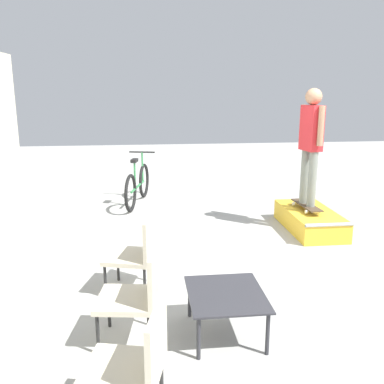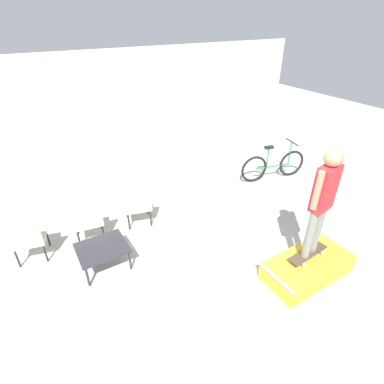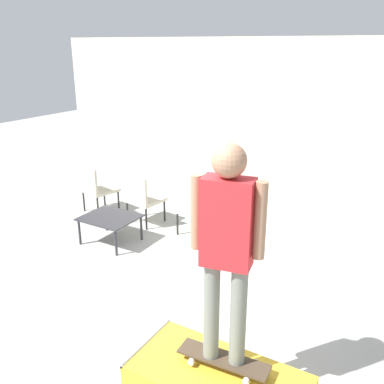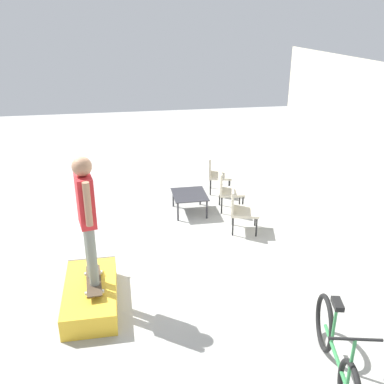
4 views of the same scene
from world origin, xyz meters
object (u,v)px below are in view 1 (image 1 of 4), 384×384
object	(u,v)px
skateboard_on_ramp	(307,205)
bicycle	(138,185)
patio_chair_center	(137,292)
skate_ramp_box	(310,220)
patio_chair_left	(135,362)
patio_chair_right	(138,250)
person_skater	(311,137)
coffee_table	(226,297)

from	to	relation	value
skateboard_on_ramp	bicycle	world-z (taller)	bicycle
skateboard_on_ramp	patio_chair_center	size ratio (longest dim) A/B	0.91
skate_ramp_box	skateboard_on_ramp	distance (m)	0.25
skate_ramp_box	patio_chair_left	xyz separation A→B (m)	(-3.83, 2.73, 0.32)
patio_chair_right	person_skater	bearing A→B (deg)	139.78
skateboard_on_ramp	patio_chair_left	world-z (taller)	patio_chair_left
patio_chair_left	bicycle	distance (m)	5.72
skate_ramp_box	coffee_table	xyz separation A→B (m)	(-2.81, 1.92, 0.21)
skate_ramp_box	person_skater	xyz separation A→B (m)	(0.02, 0.06, 1.33)
skateboard_on_ramp	patio_chair_left	xyz separation A→B (m)	(-3.85, 2.66, 0.08)
skate_ramp_box	patio_chair_center	world-z (taller)	patio_chair_center
person_skater	coffee_table	bearing A→B (deg)	136.10
patio_chair_right	bicycle	bearing A→B (deg)	-164.47
person_skater	patio_chair_left	bearing A→B (deg)	134.68
bicycle	skate_ramp_box	bearing A→B (deg)	-111.19
skate_ramp_box	patio_chair_right	distance (m)	3.30
patio_chair_left	patio_chair_right	world-z (taller)	same
skateboard_on_ramp	patio_chair_right	world-z (taller)	patio_chair_right
patio_chair_center	person_skater	bearing A→B (deg)	144.81
coffee_table	patio_chair_left	size ratio (longest dim) A/B	0.92
patio_chair_left	skate_ramp_box	bearing A→B (deg)	158.10
skate_ramp_box	patio_chair_center	distance (m)	3.94
skateboard_on_ramp	patio_chair_center	xyz separation A→B (m)	(-2.84, 2.66, 0.08)
skate_ramp_box	bicycle	world-z (taller)	bicycle
person_skater	patio_chair_left	size ratio (longest dim) A/B	2.08
patio_chair_left	patio_chair_center	bearing A→B (deg)	-166.52
patio_chair_left	bicycle	xyz separation A→B (m)	(5.72, 0.04, -0.11)
person_skater	bicycle	world-z (taller)	person_skater
patio_chair_left	skateboard_on_ramp	bearing A→B (deg)	158.86
coffee_table	patio_chair_left	xyz separation A→B (m)	(-1.02, 0.81, 0.11)
patio_chair_left	bicycle	world-z (taller)	bicycle
coffee_table	patio_chair_center	bearing A→B (deg)	90.90
coffee_table	patio_chair_right	distance (m)	1.27
skateboard_on_ramp	patio_chair_right	xyz separation A→B (m)	(-1.85, 2.66, 0.08)
coffee_table	bicycle	bearing A→B (deg)	10.21
patio_chair_left	patio_chair_right	size ratio (longest dim) A/B	1.00
coffee_table	patio_chair_right	size ratio (longest dim) A/B	0.92
coffee_table	patio_chair_center	xyz separation A→B (m)	(-0.01, 0.81, 0.11)
coffee_table	patio_chair_right	bearing A→B (deg)	39.71
coffee_table	patio_chair_left	distance (m)	1.30
patio_chair_center	skate_ramp_box	bearing A→B (deg)	143.95
person_skater	bicycle	size ratio (longest dim) A/B	1.03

